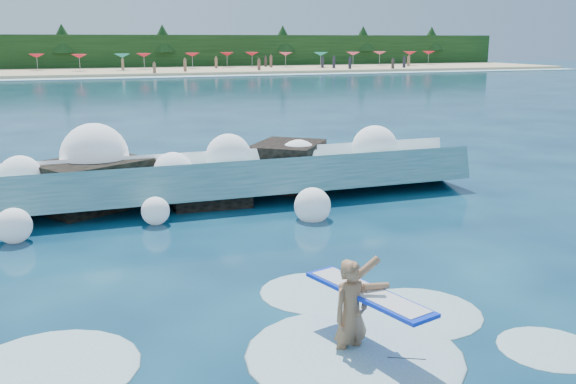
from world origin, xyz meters
The scene contains 11 objects.
ground centered at (0.00, 0.00, 0.00)m, with size 200.00×200.00×0.00m, color #07223D.
beach centered at (0.00, 78.00, 0.20)m, with size 140.00×20.00×0.40m, color tan.
wet_band centered at (0.00, 67.00, 0.04)m, with size 140.00×5.00×0.08m, color silver.
treeline centered at (0.00, 88.00, 2.50)m, with size 140.00×4.00×5.00m, color black.
breaking_wave centered at (-1.24, 6.76, 0.58)m, with size 19.27×2.95×1.66m.
rock_cluster centered at (0.38, 6.93, 0.50)m, with size 8.79×3.49×1.58m.
surfer_with_board centered at (0.75, -2.84, 0.61)m, with size 1.17×2.86×1.65m.
wave_spray centered at (-1.10, 6.68, 1.07)m, with size 15.84×4.98×2.30m.
surf_foam centered at (0.05, -2.52, 0.00)m, with size 8.76×5.44×0.16m.
beach_umbrellas centered at (-0.04, 79.73, 2.25)m, with size 112.64×6.89×0.50m.
beachgoers centered at (7.13, 76.29, 1.12)m, with size 95.74×12.56×1.94m.
Camera 1 is at (-3.07, -10.46, 4.37)m, focal length 40.00 mm.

